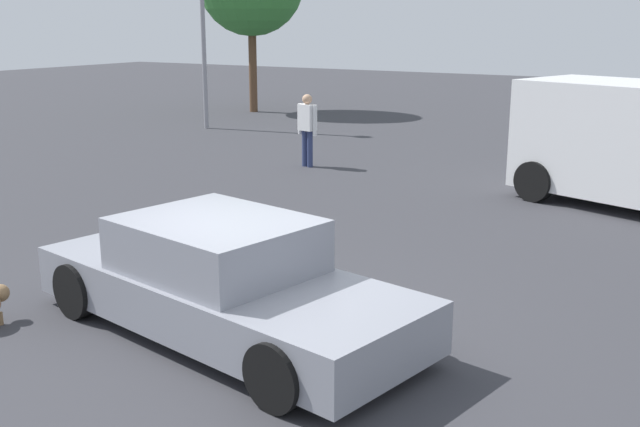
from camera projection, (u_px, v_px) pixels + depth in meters
The scene contains 3 objects.
ground_plane at pixel (245, 329), 8.35m from camera, with size 80.00×80.00×0.00m, color #38383D.
sedan_foreground at pixel (222, 282), 8.15m from camera, with size 4.86×2.58×1.26m.
pedestrian at pixel (307, 124), 17.37m from camera, with size 0.56×0.33×1.67m.
Camera 1 is at (4.70, -6.25, 3.31)m, focal length 42.68 mm.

